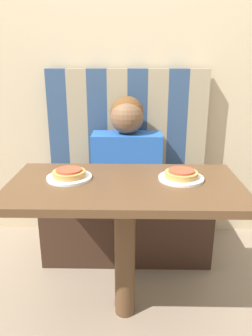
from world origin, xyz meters
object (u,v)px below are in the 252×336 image
object	(u,v)px
person	(127,147)
plate_right	(181,178)
plate_left	(69,177)
pizza_right	(181,174)
pizza_left	(69,173)

from	to	relation	value
person	plate_right	world-z (taller)	person
plate_left	pizza_right	size ratio (longest dim) A/B	1.38
plate_left	person	bearing A→B (deg)	64.95
plate_left	plate_right	size ratio (longest dim) A/B	1.00
person	pizza_left	size ratio (longest dim) A/B	4.01
plate_left	pizza_left	world-z (taller)	pizza_left
pizza_left	pizza_right	bearing A→B (deg)	0.00
plate_left	pizza_left	bearing A→B (deg)	0.00
person	pizza_right	world-z (taller)	person
plate_left	pizza_right	distance (m)	0.52
plate_left	pizza_right	bearing A→B (deg)	0.00
pizza_left	pizza_right	world-z (taller)	same
plate_left	plate_right	world-z (taller)	same
plate_left	pizza_left	distance (m)	0.02
pizza_left	pizza_right	size ratio (longest dim) A/B	1.00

